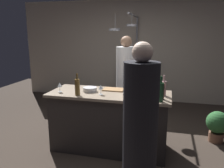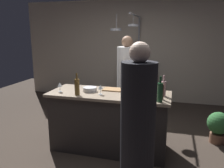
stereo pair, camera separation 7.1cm
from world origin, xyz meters
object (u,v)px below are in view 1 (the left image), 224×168
mixing_bowl_steel (90,89)px  wine_glass_by_chef (60,85)px  cutting_board (114,89)px  mixing_bowl_ceramic (129,95)px  bar_stool_right (137,149)px  stove_range (134,86)px  wine_bottle_green (161,92)px  potted_plant (217,125)px  wine_glass_near_right_guest (101,87)px  pepper_mill (162,92)px  chef (126,85)px  mixing_bowl_blue (136,89)px  guest_right (140,131)px  wine_bottle_amber (77,87)px  wine_bottle_rose (164,88)px

mixing_bowl_steel → wine_glass_by_chef: bearing=-161.3°
cutting_board → mixing_bowl_ceramic: (0.30, -0.34, 0.02)m
bar_stool_right → cutting_board: (-0.49, 0.79, 0.53)m
stove_range → mixing_bowl_ceramic: bearing=-83.0°
wine_bottle_green → mixing_bowl_ceramic: size_ratio=2.00×
bar_stool_right → potted_plant: bearing=48.0°
wine_glass_near_right_guest → mixing_bowl_ceramic: 0.43m
pepper_mill → wine_glass_by_chef: pepper_mill is taller
chef → wine_glass_near_right_guest: bearing=-98.1°
mixing_bowl_blue → bar_stool_right: bearing=-79.8°
mixing_bowl_ceramic → wine_glass_near_right_guest: bearing=174.8°
bar_stool_right → mixing_bowl_ceramic: 0.74m
potted_plant → pepper_mill: (-0.89, -0.80, 0.71)m
bar_stool_right → cutting_board: cutting_board is taller
potted_plant → mixing_bowl_steel: 2.17m
mixing_bowl_blue → chef: bearing=111.7°
stove_range → mixing_bowl_steel: bearing=-97.2°
wine_glass_by_chef → wine_bottle_green: bearing=-4.7°
chef → wine_glass_by_chef: 1.38m
mixing_bowl_steel → cutting_board: bearing=27.8°
chef → potted_plant: chef is taller
wine_glass_by_chef → bar_stool_right: bearing=-20.9°
wine_glass_near_right_guest → pepper_mill: bearing=-1.3°
guest_right → potted_plant: 2.01m
potted_plant → wine_bottle_amber: 2.37m
wine_bottle_amber → mixing_bowl_blue: 0.89m
stove_range → cutting_board: (0.02, -2.28, 0.46)m
guest_right → mixing_bowl_blue: size_ratio=11.44×
potted_plant → wine_glass_near_right_guest: bearing=-156.1°
pepper_mill → mixing_bowl_steel: size_ratio=1.01×
wine_bottle_rose → wine_glass_by_chef: size_ratio=2.00×
bar_stool_right → wine_glass_by_chef: size_ratio=4.66×
chef → mixing_bowl_ceramic: (0.26, -1.13, 0.13)m
wine_bottle_amber → wine_glass_by_chef: 0.34m
chef → wine_bottle_green: 1.44m
cutting_board → mixing_bowl_ceramic: size_ratio=1.91×
wine_bottle_rose → pepper_mill: bearing=-92.5°
wine_glass_near_right_guest → mixing_bowl_ceramic: (0.42, -0.04, -0.08)m
bar_stool_right → pepper_mill: bearing=61.4°
wine_glass_near_right_guest → mixing_bowl_blue: wine_glass_near_right_guest is taller
cutting_board → wine_glass_by_chef: bearing=-157.2°
bar_stool_right → wine_glass_by_chef: wine_glass_by_chef is taller
mixing_bowl_steel → wine_bottle_green: bearing=-14.1°
bar_stool_right → mixing_bowl_steel: size_ratio=3.27×
mixing_bowl_blue → mixing_bowl_steel: bearing=-164.1°
wine_bottle_green → wine_bottle_amber: 1.16m
guest_right → wine_glass_near_right_guest: guest_right is taller
mixing_bowl_blue → wine_bottle_amber: bearing=-150.5°
wine_bottle_rose → mixing_bowl_ceramic: size_ratio=1.75×
chef → wine_glass_by_chef: chef is taller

